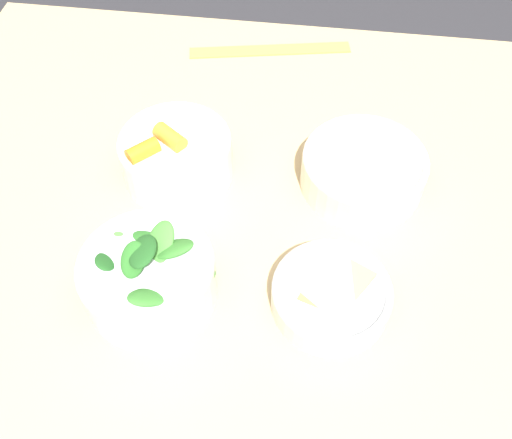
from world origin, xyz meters
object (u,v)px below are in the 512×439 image
bowl_greens (149,275)px  bowl_cookies (331,295)px  bowl_carrots (176,155)px  bowl_beans_hotdog (363,171)px  ruler (270,50)px

bowl_greens → bowl_cookies: (0.21, 0.01, -0.02)m
bowl_carrots → bowl_greens: 0.20m
bowl_beans_hotdog → bowl_cookies: bearing=-99.4°
bowl_carrots → ruler: size_ratio=0.55×
bowl_greens → ruler: bearing=80.3°
bowl_greens → ruler: 0.50m
bowl_cookies → ruler: bowl_cookies is taller
bowl_carrots → ruler: bowl_carrots is taller
bowl_cookies → ruler: size_ratio=0.51×
bowl_beans_hotdog → ruler: (-0.16, 0.28, -0.02)m
bowl_greens → bowl_cookies: 0.21m
bowl_carrots → ruler: bearing=72.2°
bowl_carrots → bowl_cookies: bowl_carrots is taller
bowl_carrots → bowl_cookies: bearing=-39.1°
bowl_greens → bowl_beans_hotdog: bowl_greens is taller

